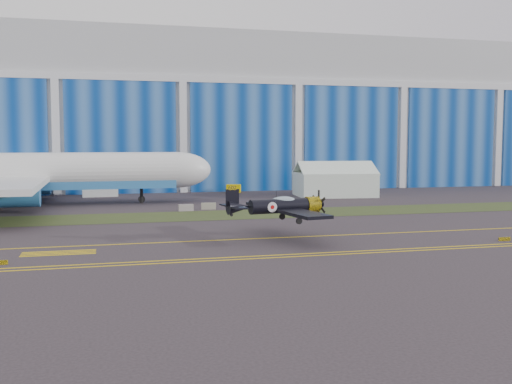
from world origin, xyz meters
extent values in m
plane|color=#372F34|center=(0.00, 0.00, 0.00)|extent=(260.00, 260.00, 0.00)
cube|color=#475128|center=(0.00, 14.00, 0.02)|extent=(260.00, 10.00, 0.02)
cube|color=silver|center=(0.00, 72.00, 15.00)|extent=(220.00, 45.00, 30.00)
cube|color=#0A3D97|center=(0.00, 49.20, 10.00)|extent=(220.00, 0.60, 20.00)
cube|color=silver|center=(0.00, 49.15, 20.60)|extent=(220.00, 0.70, 1.20)
cube|color=yellow|center=(0.00, -5.00, 0.01)|extent=(200.00, 0.20, 0.02)
cube|color=yellow|center=(0.00, -14.50, 0.01)|extent=(80.00, 0.20, 0.02)
cube|color=yellow|center=(0.00, -13.50, 0.01)|extent=(80.00, 0.20, 0.02)
cube|color=yellow|center=(22.00, -12.00, 0.17)|extent=(1.20, 0.15, 0.35)
cube|color=white|center=(-14.82, 44.29, 1.26)|extent=(5.91, 2.61, 2.51)
cube|color=#F7DA00|center=(8.75, 46.44, 0.74)|extent=(2.90, 2.33, 1.47)
cube|color=gray|center=(-3.64, 19.48, 0.45)|extent=(2.04, 0.76, 0.90)
cube|color=#9F9D85|center=(-0.36, 20.63, 0.45)|extent=(2.06, 0.85, 0.90)
cube|color=gray|center=(6.02, 19.02, 0.45)|extent=(2.07, 0.93, 0.90)
camera|label=1|loc=(-14.31, -59.85, 9.26)|focal=42.00mm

